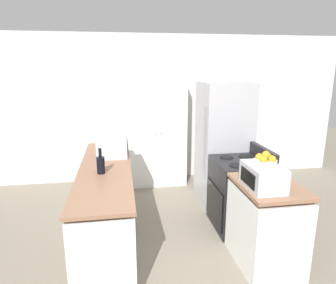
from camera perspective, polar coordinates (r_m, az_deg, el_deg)
name	(u,v)px	position (r m, az deg, el deg)	size (l,w,h in m)	color
wall_back	(155,109)	(5.46, -2.49, 6.31)	(7.00, 0.06, 2.60)	silver
counter_left	(107,203)	(3.78, -11.54, -11.38)	(0.60, 2.39, 0.90)	silver
counter_right	(266,226)	(3.40, 18.08, -14.89)	(0.60, 0.79, 0.90)	silver
pantry_cabinet	(156,130)	(5.22, -2.23, 2.29)	(1.00, 0.52, 1.94)	silver
stove	(239,193)	(4.02, 13.39, -9.52)	(0.66, 0.71, 1.06)	black
refrigerator	(223,144)	(4.55, 10.44, -0.47)	(0.72, 0.72, 1.83)	#A3A3A8
microwave	(112,144)	(4.06, -10.60, -0.37)	(0.40, 0.52, 0.29)	#B2B2B7
wine_bottle	(101,164)	(3.39, -12.70, -4.18)	(0.09, 0.09, 0.29)	black
toaster_oven	(263,177)	(3.05, 17.64, -6.32)	(0.32, 0.44, 0.24)	#B2B2B7
fruit_bowl	(265,160)	(3.01, 18.07, -3.29)	(0.22, 0.22, 0.14)	silver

